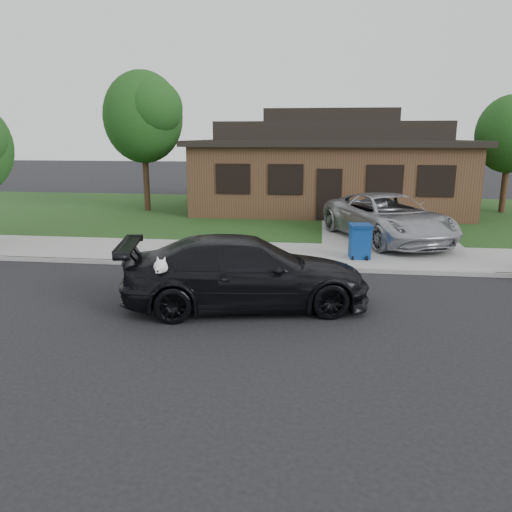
# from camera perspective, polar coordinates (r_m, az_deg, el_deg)

# --- Properties ---
(ground) EXTENTS (120.00, 120.00, 0.00)m
(ground) POSITION_cam_1_polar(r_m,az_deg,el_deg) (11.02, -12.54, -5.81)
(ground) COLOR black
(ground) RESTS_ON ground
(sidewalk) EXTENTS (60.00, 3.00, 0.12)m
(sidewalk) POSITION_cam_1_polar(r_m,az_deg,el_deg) (15.60, -6.38, 0.42)
(sidewalk) COLOR gray
(sidewalk) RESTS_ON ground
(curb) EXTENTS (60.00, 0.12, 0.12)m
(curb) POSITION_cam_1_polar(r_m,az_deg,el_deg) (14.19, -7.81, -0.96)
(curb) COLOR gray
(curb) RESTS_ON ground
(lawn) EXTENTS (60.00, 13.00, 0.13)m
(lawn) POSITION_cam_1_polar(r_m,az_deg,el_deg) (23.31, -1.72, 4.90)
(lawn) COLOR #193814
(lawn) RESTS_ON ground
(driveway) EXTENTS (4.50, 13.00, 0.14)m
(driveway) POSITION_cam_1_polar(r_m,az_deg,el_deg) (20.19, 13.96, 3.15)
(driveway) COLOR gray
(driveway) RESTS_ON ground
(sedan) EXTENTS (5.56, 3.17, 1.52)m
(sedan) POSITION_cam_1_polar(r_m,az_deg,el_deg) (10.65, -1.17, -1.87)
(sedan) COLOR black
(sedan) RESTS_ON ground
(minivan) EXTENTS (4.58, 6.15, 1.55)m
(minivan) POSITION_cam_1_polar(r_m,az_deg,el_deg) (17.37, 14.81, 4.28)
(minivan) COLOR #A2A4A9
(minivan) RESTS_ON driveway
(recycling_bin) EXTENTS (0.68, 0.69, 1.01)m
(recycling_bin) POSITION_cam_1_polar(r_m,az_deg,el_deg) (14.69, 11.78, 1.66)
(recycling_bin) COLOR navy
(recycling_bin) RESTS_ON sidewalk
(house) EXTENTS (12.60, 8.60, 4.65)m
(house) POSITION_cam_1_polar(r_m,az_deg,el_deg) (24.78, 8.31, 10.10)
(house) COLOR #422B1C
(house) RESTS_ON ground
(tree_0) EXTENTS (3.78, 3.60, 6.34)m
(tree_0) POSITION_cam_1_polar(r_m,az_deg,el_deg) (24.01, -12.51, 15.42)
(tree_0) COLOR #332114
(tree_0) RESTS_ON ground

